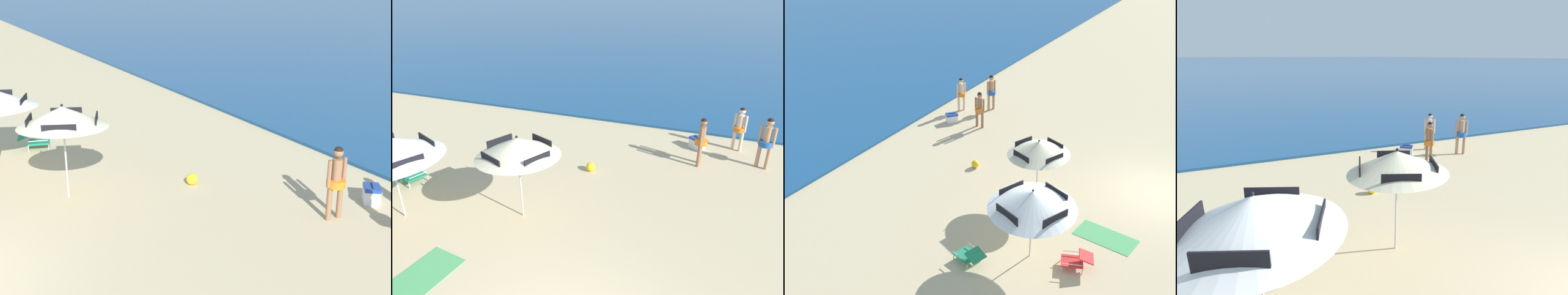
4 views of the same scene
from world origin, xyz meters
The scene contains 11 objects.
ground_plane centered at (0.00, 0.00, 0.00)m, with size 800.00×800.00×0.00m, color tan.
beach_umbrella_striped_main centered at (-5.28, 2.39, 1.89)m, with size 3.11×3.09×2.26m.
beach_umbrella_striped_second centered at (-2.49, 3.52, 1.92)m, with size 2.85×2.84×2.21m.
lounge_chair_under_umbrella centered at (-5.07, 1.05, 0.28)m, with size 0.81×1.00×0.50m.
lounge_chair_beside_umbrella centered at (-6.42, 3.69, 0.28)m, with size 0.76×0.99×0.51m.
person_standing_near_shore centered at (1.38, 8.06, 0.93)m, with size 0.39×0.48×1.60m.
person_standing_beside centered at (2.50, 9.72, 0.91)m, with size 0.42×0.39×1.57m.
person_wading_in centered at (3.27, 8.58, 0.98)m, with size 0.48×0.41×1.69m.
cooler_box centered at (1.18, 9.38, 0.20)m, with size 0.60×0.59×0.43m.
beach_ball centered at (-1.74, 6.38, 0.14)m, with size 0.29×0.29×0.29m, color yellow.
beach_towel centered at (-3.34, 0.80, 0.01)m, with size 0.90×1.80×0.01m, color #4C9E5B.
Camera 3 is at (-15.96, -2.36, 9.56)m, focal length 47.21 mm.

